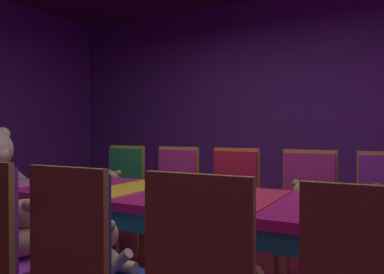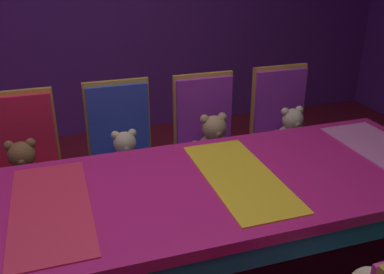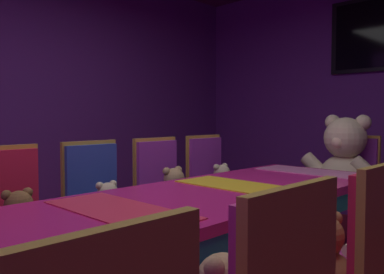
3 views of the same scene
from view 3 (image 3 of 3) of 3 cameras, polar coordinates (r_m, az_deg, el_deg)
banquet_table at (r=2.10m, az=-0.61°, el=-10.69°), size 0.90×3.01×0.75m
chair_left_1 at (r=2.51m, az=-24.61°, el=-10.07°), size 0.42×0.41×0.98m
teddy_left_1 at (r=2.38m, az=-23.33°, el=-10.96°), size 0.25×0.32×0.30m
chair_left_2 at (r=2.78m, az=-13.47°, el=-8.61°), size 0.42×0.41×0.98m
teddy_left_2 at (r=2.67m, az=-11.81°, el=-9.53°), size 0.22×0.29×0.27m
chair_left_3 at (r=3.10m, az=-4.35°, el=-7.34°), size 0.42×0.41×0.98m
teddy_left_3 at (r=3.00m, az=-2.49°, el=-7.74°), size 0.26×0.34×0.32m
chair_left_4 at (r=3.52m, az=2.54°, el=-6.12°), size 0.42×0.41×0.98m
teddy_left_4 at (r=3.43m, az=4.35°, el=-6.59°), size 0.24×0.31×0.29m
chair_right_2 at (r=1.66m, az=22.73°, el=-16.77°), size 0.42×0.41×0.98m
teddy_right_2 at (r=1.72m, az=18.01°, el=-16.12°), size 0.26×0.33×0.32m
teddy_right_3 at (r=2.22m, az=24.79°, el=-12.14°), size 0.24×0.31×0.29m
throne_chair at (r=3.82m, az=21.83°, el=-5.61°), size 0.41×0.42×0.98m
king_teddy_bear at (r=3.64m, az=20.82°, el=-3.43°), size 0.75×0.58×0.70m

